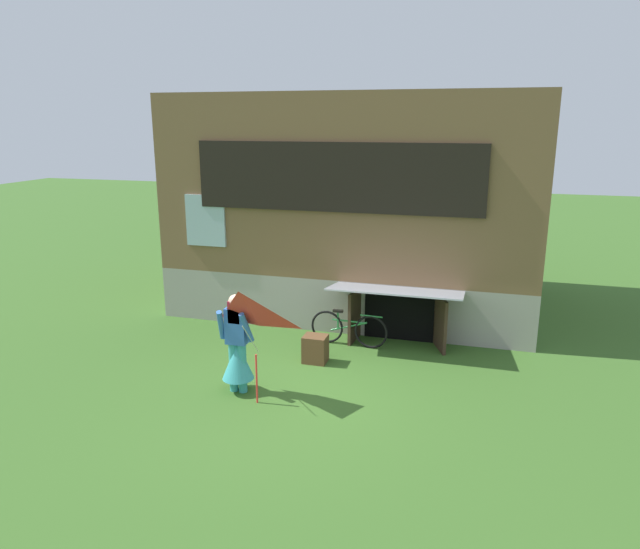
{
  "coord_description": "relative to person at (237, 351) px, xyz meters",
  "views": [
    {
      "loc": [
        2.92,
        -8.28,
        4.34
      ],
      "look_at": [
        0.2,
        1.16,
        1.75
      ],
      "focal_mm": 32.92,
      "sensor_mm": 36.0,
      "label": 1
    }
  ],
  "objects": [
    {
      "name": "ground_plane",
      "position": [
        0.83,
        0.11,
        -0.7
      ],
      "size": [
        60.0,
        60.0,
        0.0
      ],
      "primitive_type": "plane",
      "color": "#386023"
    },
    {
      "name": "wooden_crate",
      "position": [
        0.88,
        1.52,
        -0.45
      ],
      "size": [
        0.43,
        0.37,
        0.51
      ],
      "primitive_type": "cube",
      "color": "brown",
      "rests_on": "ground_plane"
    },
    {
      "name": "log_house",
      "position": [
        0.84,
        5.7,
        1.75
      ],
      "size": [
        8.02,
        6.31,
        4.9
      ],
      "color": "#9E998E",
      "rests_on": "ground_plane"
    },
    {
      "name": "person",
      "position": [
        0.0,
        0.0,
        0.0
      ],
      "size": [
        0.61,
        0.53,
        1.67
      ],
      "rotation": [
        0.0,
        0.0,
        -0.3
      ],
      "color": "teal",
      "rests_on": "ground_plane"
    },
    {
      "name": "bicycle_green",
      "position": [
        1.28,
        2.49,
        -0.35
      ],
      "size": [
        1.58,
        0.15,
        0.72
      ],
      "rotation": [
        0.0,
        0.0,
        -0.06
      ],
      "color": "black",
      "rests_on": "ground_plane"
    },
    {
      "name": "kite",
      "position": [
        0.31,
        -0.56,
        0.72
      ],
      "size": [
        1.13,
        1.04,
        1.81
      ],
      "color": "red",
      "rests_on": "ground_plane"
    }
  ]
}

